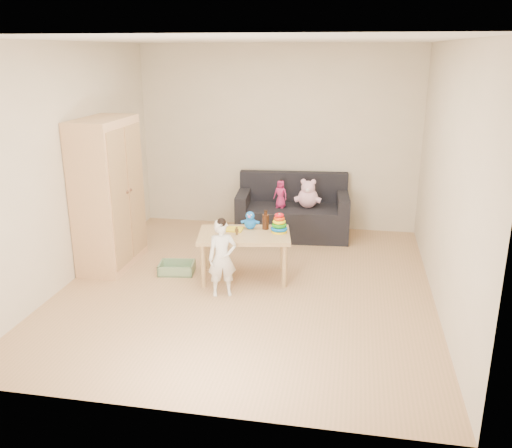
% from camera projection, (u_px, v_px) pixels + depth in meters
% --- Properties ---
extents(room, '(4.50, 4.50, 4.50)m').
position_uv_depth(room, '(247.00, 172.00, 5.63)').
color(room, tan).
rests_on(room, ground).
extents(wardrobe, '(0.49, 0.98, 1.77)m').
position_uv_depth(wardrobe, '(108.00, 194.00, 6.38)').
color(wardrobe, '#E2AA7C').
rests_on(wardrobe, ground).
extents(sofa, '(1.59, 0.89, 0.43)m').
position_uv_depth(sofa, '(292.00, 221.00, 7.59)').
color(sofa, black).
rests_on(sofa, ground).
extents(play_table, '(1.12, 0.81, 0.54)m').
position_uv_depth(play_table, '(244.00, 256.00, 6.17)').
color(play_table, tan).
rests_on(play_table, ground).
extents(storage_bin, '(0.44, 0.36, 0.12)m').
position_uv_depth(storage_bin, '(177.00, 268.00, 6.37)').
color(storage_bin, gray).
rests_on(storage_bin, ground).
extents(toddler, '(0.35, 0.29, 0.81)m').
position_uv_depth(toddler, '(222.00, 259.00, 5.70)').
color(toddler, white).
rests_on(toddler, ground).
extents(pink_bear, '(0.30, 0.26, 0.34)m').
position_uv_depth(pink_bear, '(308.00, 196.00, 7.43)').
color(pink_bear, '#FCBAD6').
rests_on(pink_bear, sofa).
extents(doll, '(0.22, 0.17, 0.38)m').
position_uv_depth(doll, '(280.00, 194.00, 7.41)').
color(doll, '#C92567').
rests_on(doll, sofa).
extents(ring_stacker, '(0.19, 0.19, 0.22)m').
position_uv_depth(ring_stacker, '(279.00, 225.00, 6.11)').
color(ring_stacker, yellow).
rests_on(ring_stacker, play_table).
extents(brown_bottle, '(0.08, 0.08, 0.22)m').
position_uv_depth(brown_bottle, '(266.00, 221.00, 6.21)').
color(brown_bottle, black).
rests_on(brown_bottle, play_table).
extents(blue_plush, '(0.20, 0.17, 0.21)m').
position_uv_depth(blue_plush, '(250.00, 220.00, 6.22)').
color(blue_plush, '#1A76ED').
rests_on(blue_plush, play_table).
extents(wooden_figure, '(0.04, 0.04, 0.10)m').
position_uv_depth(wooden_figure, '(237.00, 231.00, 6.02)').
color(wooden_figure, brown).
rests_on(wooden_figure, play_table).
extents(yellow_book, '(0.19, 0.19, 0.01)m').
position_uv_depth(yellow_book, '(234.00, 229.00, 6.21)').
color(yellow_book, yellow).
rests_on(yellow_book, play_table).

